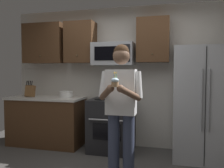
# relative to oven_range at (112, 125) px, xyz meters

# --- Properties ---
(wall_back) EXTENTS (4.40, 0.10, 2.60)m
(wall_back) POSITION_rel_oven_range_xyz_m (0.15, 0.39, 0.84)
(wall_back) COLOR beige
(wall_back) RESTS_ON ground
(oven_range) EXTENTS (0.76, 0.70, 0.93)m
(oven_range) POSITION_rel_oven_range_xyz_m (0.00, 0.00, 0.00)
(oven_range) COLOR black
(oven_range) RESTS_ON ground
(microwave) EXTENTS (0.74, 0.41, 0.40)m
(microwave) POSITION_rel_oven_range_xyz_m (0.00, 0.12, 1.26)
(microwave) COLOR #9EA0A5
(refrigerator) EXTENTS (0.90, 0.75, 1.80)m
(refrigerator) POSITION_rel_oven_range_xyz_m (1.50, -0.04, 0.44)
(refrigerator) COLOR #B7BABF
(refrigerator) RESTS_ON ground
(cabinet_row_upper) EXTENTS (2.78, 0.36, 0.76)m
(cabinet_row_upper) POSITION_rel_oven_range_xyz_m (-0.57, 0.17, 1.49)
(cabinet_row_upper) COLOR #4C301C
(counter_left) EXTENTS (1.44, 0.66, 0.92)m
(counter_left) POSITION_rel_oven_range_xyz_m (-1.30, 0.02, 0.00)
(counter_left) COLOR #4C301C
(counter_left) RESTS_ON ground
(knife_block) EXTENTS (0.16, 0.15, 0.32)m
(knife_block) POSITION_rel_oven_range_xyz_m (-1.61, -0.03, 0.57)
(knife_block) COLOR brown
(knife_block) RESTS_ON counter_left
(bowl_large_white) EXTENTS (0.25, 0.25, 0.12)m
(bowl_large_white) POSITION_rel_oven_range_xyz_m (-0.90, 0.06, 0.52)
(bowl_large_white) COLOR white
(bowl_large_white) RESTS_ON counter_left
(person) EXTENTS (0.60, 0.48, 1.76)m
(person) POSITION_rel_oven_range_xyz_m (0.40, -1.05, 0.53)
(person) COLOR #383F59
(person) RESTS_ON ground
(cupcake) EXTENTS (0.09, 0.09, 0.17)m
(cupcake) POSITION_rel_oven_range_xyz_m (0.40, -1.38, 0.83)
(cupcake) COLOR #A87F56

